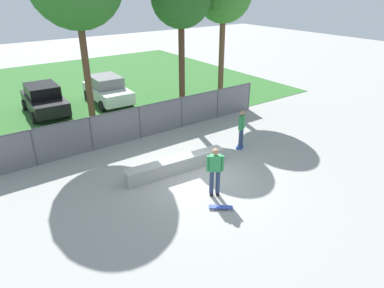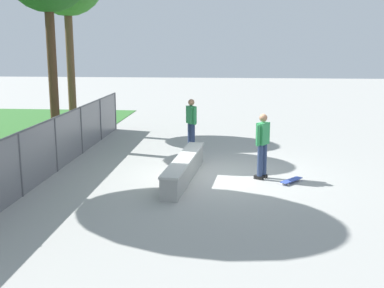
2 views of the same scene
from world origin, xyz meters
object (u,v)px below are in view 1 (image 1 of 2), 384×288
at_px(concrete_ledge, 176,165).
at_px(skateboarder, 215,170).
at_px(skateboard, 221,207).
at_px(bystander, 241,128).
at_px(car_black, 44,99).
at_px(car_white, 107,90).

xyz_separation_m(concrete_ledge, skateboarder, (0.19, -2.14, 0.70)).
relative_size(concrete_ledge, skateboard, 5.72).
distance_m(skateboard, bystander, 4.90).
bearing_deg(concrete_ledge, bystander, 2.06).
bearing_deg(skateboarder, car_black, 101.46).
xyz_separation_m(concrete_ledge, skateboard, (-0.16, -2.92, -0.23)).
bearing_deg(car_white, car_black, 175.56).
height_order(skateboard, bystander, bystander).
bearing_deg(concrete_ledge, car_black, 102.76).
distance_m(car_white, bystander, 9.95).
relative_size(concrete_ledge, bystander, 2.34).
height_order(skateboarder, car_white, skateboarder).
relative_size(skateboarder, bystander, 1.00).
height_order(car_black, bystander, bystander).
xyz_separation_m(skateboarder, car_white, (1.20, 11.98, -0.17)).
xyz_separation_m(skateboard, bystander, (3.72, 3.05, 0.94)).
distance_m(concrete_ledge, car_black, 10.40).
distance_m(skateboard, car_black, 13.25).
bearing_deg(skateboarder, bystander, 33.96).
height_order(car_black, car_white, same).
bearing_deg(skateboard, car_black, 99.27).
bearing_deg(skateboard, bystander, 39.31).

